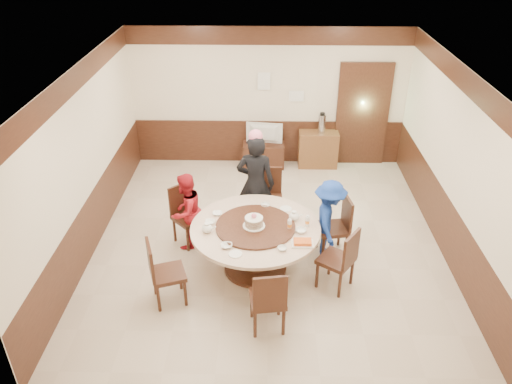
{
  "coord_description": "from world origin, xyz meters",
  "views": [
    {
      "loc": [
        -0.05,
        -6.64,
        4.74
      ],
      "look_at": [
        -0.18,
        -0.3,
        1.1
      ],
      "focal_mm": 35.0,
      "sensor_mm": 36.0,
      "label": 1
    }
  ],
  "objects_px": {
    "tv_stand": "(264,155)",
    "person_red": "(186,211)",
    "person_blue": "(329,220)",
    "birthday_cake": "(254,222)",
    "side_cabinet": "(318,149)",
    "person_standing": "(256,184)",
    "banquet_table": "(255,239)",
    "television": "(264,134)",
    "shrimp_platter": "(303,243)",
    "thermos": "(322,124)"
  },
  "relations": [
    {
      "from": "thermos",
      "to": "birthday_cake",
      "type": "bearing_deg",
      "value": -110.11
    },
    {
      "from": "person_blue",
      "to": "side_cabinet",
      "type": "relative_size",
      "value": 1.62
    },
    {
      "from": "thermos",
      "to": "person_blue",
      "type": "bearing_deg",
      "value": -92.99
    },
    {
      "from": "person_blue",
      "to": "thermos",
      "type": "xyz_separation_m",
      "value": [
        0.16,
        3.12,
        0.29
      ]
    },
    {
      "from": "banquet_table",
      "to": "person_blue",
      "type": "distance_m",
      "value": 1.16
    },
    {
      "from": "side_cabinet",
      "to": "tv_stand",
      "type": "bearing_deg",
      "value": -178.47
    },
    {
      "from": "banquet_table",
      "to": "side_cabinet",
      "type": "height_order",
      "value": "banquet_table"
    },
    {
      "from": "person_red",
      "to": "person_blue",
      "type": "distance_m",
      "value": 2.2
    },
    {
      "from": "banquet_table",
      "to": "thermos",
      "type": "relative_size",
      "value": 4.92
    },
    {
      "from": "television",
      "to": "birthday_cake",
      "type": "bearing_deg",
      "value": 95.84
    },
    {
      "from": "person_red",
      "to": "side_cabinet",
      "type": "xyz_separation_m",
      "value": [
        2.3,
        2.88,
        -0.25
      ]
    },
    {
      "from": "person_blue",
      "to": "television",
      "type": "bearing_deg",
      "value": 21.31
    },
    {
      "from": "shrimp_platter",
      "to": "television",
      "type": "xyz_separation_m",
      "value": [
        -0.56,
        3.85,
        -0.06
      ]
    },
    {
      "from": "person_blue",
      "to": "shrimp_platter",
      "type": "bearing_deg",
      "value": 152.97
    },
    {
      "from": "person_red",
      "to": "side_cabinet",
      "type": "bearing_deg",
      "value": 170.83
    },
    {
      "from": "television",
      "to": "thermos",
      "type": "height_order",
      "value": "thermos"
    },
    {
      "from": "side_cabinet",
      "to": "person_standing",
      "type": "bearing_deg",
      "value": -117.43
    },
    {
      "from": "banquet_table",
      "to": "person_standing",
      "type": "bearing_deg",
      "value": 91.12
    },
    {
      "from": "person_standing",
      "to": "thermos",
      "type": "distance_m",
      "value": 2.71
    },
    {
      "from": "person_blue",
      "to": "tv_stand",
      "type": "relative_size",
      "value": 1.53
    },
    {
      "from": "person_red",
      "to": "birthday_cake",
      "type": "bearing_deg",
      "value": 89.65
    },
    {
      "from": "tv_stand",
      "to": "person_red",
      "type": "bearing_deg",
      "value": -112.46
    },
    {
      "from": "banquet_table",
      "to": "shrimp_platter",
      "type": "height_order",
      "value": "shrimp_platter"
    },
    {
      "from": "shrimp_platter",
      "to": "tv_stand",
      "type": "relative_size",
      "value": 0.35
    },
    {
      "from": "shrimp_platter",
      "to": "thermos",
      "type": "distance_m",
      "value": 3.93
    },
    {
      "from": "person_blue",
      "to": "birthday_cake",
      "type": "xyz_separation_m",
      "value": [
        -1.12,
        -0.38,
        0.21
      ]
    },
    {
      "from": "person_blue",
      "to": "tv_stand",
      "type": "height_order",
      "value": "person_blue"
    },
    {
      "from": "tv_stand",
      "to": "television",
      "type": "height_order",
      "value": "television"
    },
    {
      "from": "birthday_cake",
      "to": "tv_stand",
      "type": "bearing_deg",
      "value": 88.15
    },
    {
      "from": "side_cabinet",
      "to": "banquet_table",
      "type": "bearing_deg",
      "value": -109.27
    },
    {
      "from": "television",
      "to": "tv_stand",
      "type": "bearing_deg",
      "value": 7.69
    },
    {
      "from": "person_blue",
      "to": "side_cabinet",
      "type": "distance_m",
      "value": 3.13
    },
    {
      "from": "person_blue",
      "to": "television",
      "type": "distance_m",
      "value": 3.25
    },
    {
      "from": "shrimp_platter",
      "to": "television",
      "type": "height_order",
      "value": "television"
    },
    {
      "from": "shrimp_platter",
      "to": "thermos",
      "type": "xyz_separation_m",
      "value": [
        0.61,
        3.88,
        0.16
      ]
    },
    {
      "from": "person_red",
      "to": "shrimp_platter",
      "type": "height_order",
      "value": "person_red"
    },
    {
      "from": "tv_stand",
      "to": "side_cabinet",
      "type": "xyz_separation_m",
      "value": [
        1.12,
        0.03,
        0.12
      ]
    },
    {
      "from": "television",
      "to": "thermos",
      "type": "relative_size",
      "value": 1.96
    },
    {
      "from": "person_blue",
      "to": "thermos",
      "type": "relative_size",
      "value": 3.41
    },
    {
      "from": "tv_stand",
      "to": "side_cabinet",
      "type": "relative_size",
      "value": 1.06
    },
    {
      "from": "birthday_cake",
      "to": "tv_stand",
      "type": "height_order",
      "value": "birthday_cake"
    },
    {
      "from": "banquet_table",
      "to": "person_red",
      "type": "height_order",
      "value": "person_red"
    },
    {
      "from": "tv_stand",
      "to": "birthday_cake",
      "type": "bearing_deg",
      "value": -91.85
    },
    {
      "from": "tv_stand",
      "to": "thermos",
      "type": "bearing_deg",
      "value": 1.47
    },
    {
      "from": "person_standing",
      "to": "television",
      "type": "xyz_separation_m",
      "value": [
        0.11,
        2.35,
        -0.14
      ]
    },
    {
      "from": "shrimp_platter",
      "to": "side_cabinet",
      "type": "bearing_deg",
      "value": 81.69
    },
    {
      "from": "birthday_cake",
      "to": "television",
      "type": "relative_size",
      "value": 0.43
    },
    {
      "from": "birthday_cake",
      "to": "banquet_table",
      "type": "bearing_deg",
      "value": 40.57
    },
    {
      "from": "birthday_cake",
      "to": "tv_stand",
      "type": "xyz_separation_m",
      "value": [
        0.11,
        3.47,
        -0.6
      ]
    },
    {
      "from": "banquet_table",
      "to": "person_red",
      "type": "distance_m",
      "value": 1.24
    }
  ]
}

